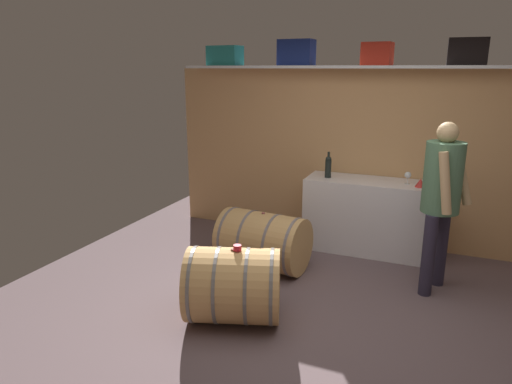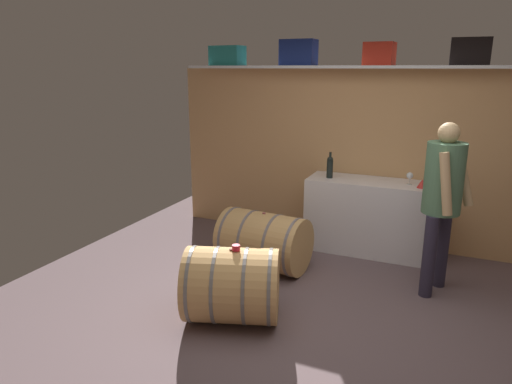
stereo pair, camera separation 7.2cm
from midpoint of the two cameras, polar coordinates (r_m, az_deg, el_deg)
The scene contains 15 objects.
ground_plane at distance 4.47m, azimuth 10.42°, elevation -13.28°, with size 6.27×7.64×0.02m, color #655155.
back_wall_panel at distance 5.68m, azimuth 14.88°, elevation 4.00°, with size 5.07×0.10×2.10m, color tan.
high_shelf_board at distance 5.43m, azimuth 15.41°, elevation 14.80°, with size 4.66×0.40×0.03m, color silver.
toolcase_teal at distance 6.01m, azimuth -3.22°, elevation 16.60°, with size 0.41×0.25×0.24m, color teal.
toolcase_navy at distance 5.65m, azimuth 5.71°, elevation 16.91°, with size 0.40×0.27×0.30m, color navy.
toolcase_red at distance 5.43m, azimuth 15.49°, elevation 16.27°, with size 0.32×0.26×0.25m, color red.
toolcase_black at distance 5.37m, azimuth 25.50°, elevation 15.54°, with size 0.38×0.20×0.27m, color black.
work_cabinet at distance 5.51m, azimuth 14.31°, elevation -2.97°, with size 1.44×0.54×0.86m, color white.
wine_bottle_dark at distance 5.42m, azimuth 9.57°, elevation 3.16°, with size 0.07×0.07×0.30m.
wine_glass at distance 5.32m, azimuth 18.99°, elevation 1.89°, with size 0.07×0.07×0.14m.
red_funnel at distance 5.23m, azimuth 20.37°, elevation 0.99°, with size 0.11×0.11×0.09m, color red.
wine_barrel_near at distance 3.96m, azimuth -2.48°, elevation -11.50°, with size 0.95×0.85×0.66m.
wine_barrel_far at distance 4.94m, azimuth 1.39°, elevation -6.08°, with size 0.97×0.70×0.63m.
tasting_cup at distance 3.80m, azimuth -1.97°, elevation -6.94°, with size 0.07×0.07×0.05m, color red.
winemaker_pouring at distance 4.57m, azimuth 22.72°, elevation 0.09°, with size 0.46×0.52×1.64m.
Camera 2 is at (0.86, -3.28, 2.11)m, focal length 32.09 mm.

